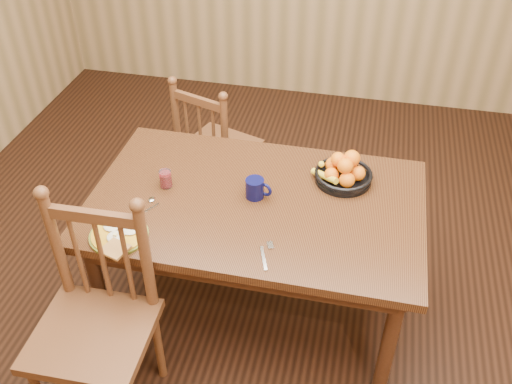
% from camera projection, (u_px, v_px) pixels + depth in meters
% --- Properties ---
extents(room, '(4.52, 5.02, 2.72)m').
position_uv_depth(room, '(256.00, 89.00, 2.37)').
color(room, black).
rests_on(room, ground).
extents(dining_table, '(1.60, 1.00, 0.75)m').
position_uv_depth(dining_table, '(256.00, 214.00, 2.80)').
color(dining_table, black).
rests_on(dining_table, ground).
extents(chair_far, '(0.54, 0.53, 0.95)m').
position_uv_depth(chair_far, '(216.00, 148.00, 3.60)').
color(chair_far, '#462815').
rests_on(chair_far, ground).
extents(chair_near, '(0.50, 0.48, 1.08)m').
position_uv_depth(chair_near, '(96.00, 323.00, 2.44)').
color(chair_near, '#462815').
rests_on(chair_near, ground).
extents(breakfast_plate, '(0.26, 0.30, 0.04)m').
position_uv_depth(breakfast_plate, '(119.00, 235.00, 2.53)').
color(breakfast_plate, '#59601E').
rests_on(breakfast_plate, dining_table).
extents(fork, '(0.06, 0.18, 0.00)m').
position_uv_depth(fork, '(266.00, 254.00, 2.45)').
color(fork, silver).
rests_on(fork, dining_table).
extents(spoon, '(0.07, 0.15, 0.01)m').
position_uv_depth(spoon, '(151.00, 203.00, 2.72)').
color(spoon, silver).
rests_on(spoon, dining_table).
extents(coffee_mug, '(0.13, 0.09, 0.10)m').
position_uv_depth(coffee_mug, '(256.00, 188.00, 2.73)').
color(coffee_mug, '#090A33').
rests_on(coffee_mug, dining_table).
extents(juice_glass, '(0.06, 0.06, 0.09)m').
position_uv_depth(juice_glass, '(166.00, 179.00, 2.80)').
color(juice_glass, silver).
rests_on(juice_glass, dining_table).
extents(fruit_bowl, '(0.29, 0.29, 0.17)m').
position_uv_depth(fruit_bowl, '(343.00, 172.00, 2.83)').
color(fruit_bowl, black).
rests_on(fruit_bowl, dining_table).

